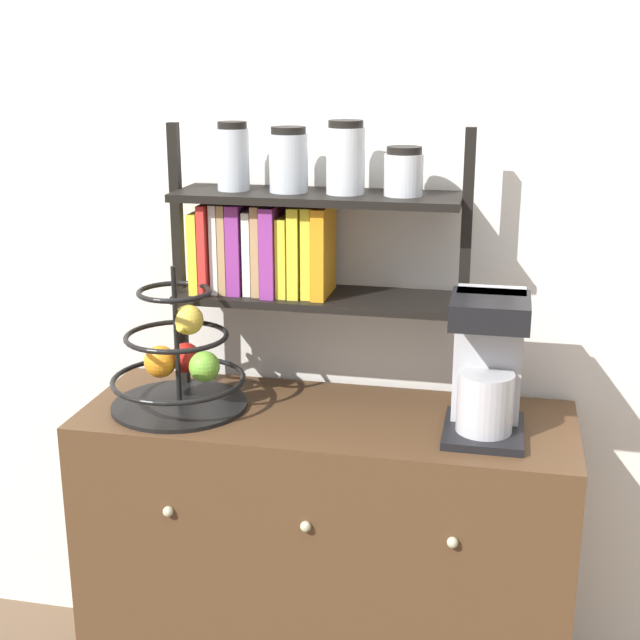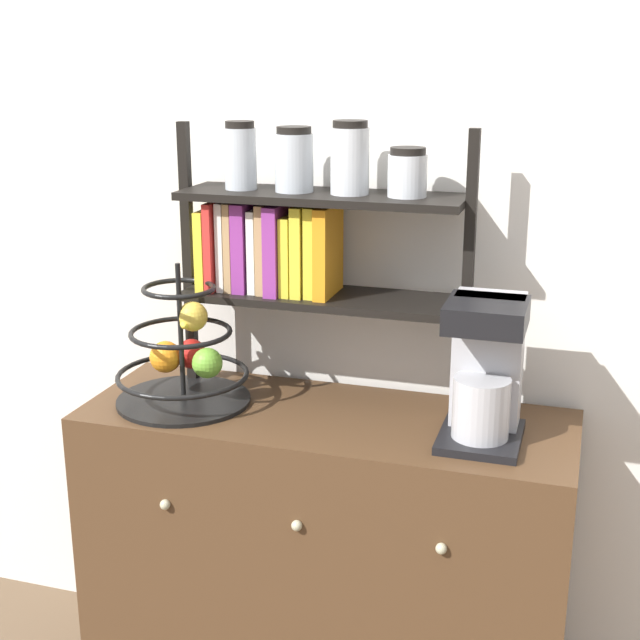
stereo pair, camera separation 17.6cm
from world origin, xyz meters
name	(u,v)px [view 1 (the left image)]	position (x,y,z in m)	size (l,w,h in m)	color
wall_back	(347,177)	(0.00, 0.46, 1.30)	(7.00, 0.05, 2.60)	silver
sideboard	(325,564)	(0.00, 0.21, 0.39)	(1.14, 0.43, 0.79)	#4C331E
coffee_maker	(487,364)	(0.36, 0.19, 0.94)	(0.17, 0.21, 0.31)	black
fruit_stand	(180,362)	(-0.34, 0.19, 0.90)	(0.32, 0.32, 0.34)	black
shelf_hutch	(292,230)	(-0.11, 0.32, 1.19)	(0.71, 0.20, 0.66)	black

